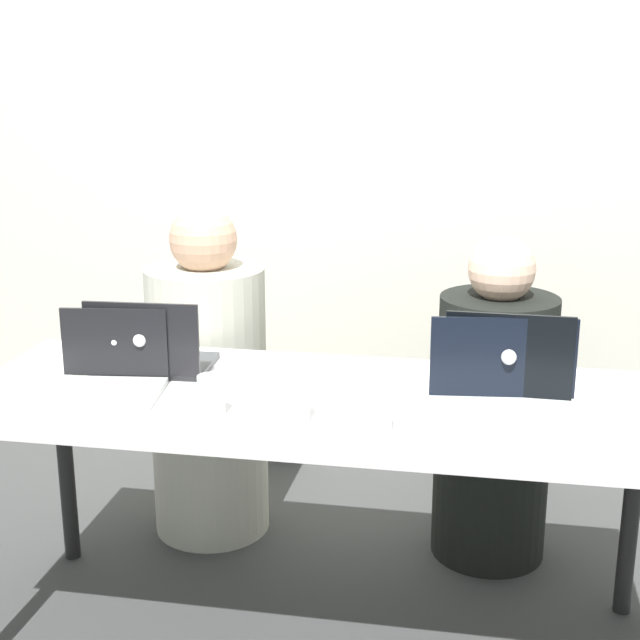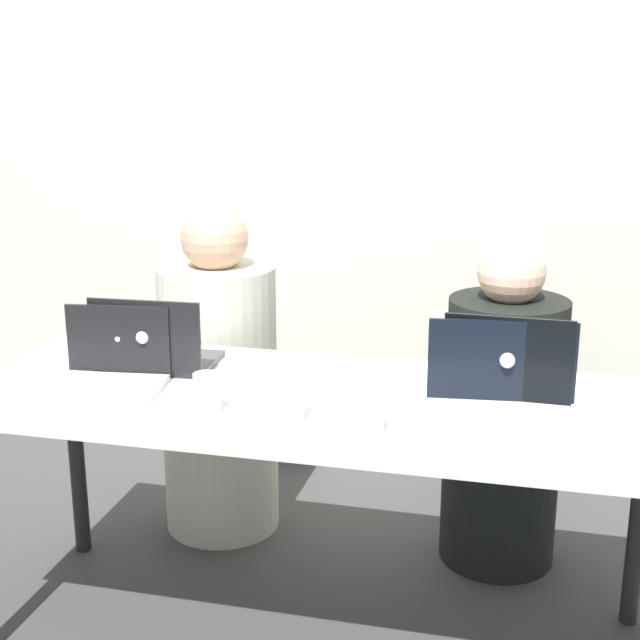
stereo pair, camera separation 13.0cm
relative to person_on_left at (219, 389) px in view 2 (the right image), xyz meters
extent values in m
plane|color=#353737|center=(0.47, -0.57, -0.50)|extent=(12.00, 12.00, 0.00)
cube|color=beige|center=(0.47, 0.61, 0.69)|extent=(4.74, 0.10, 2.38)
cube|color=silver|center=(0.47, -0.57, 0.21)|extent=(1.82, 0.68, 0.04)
cylinder|color=black|center=(-0.39, -0.28, -0.15)|extent=(0.05, 0.05, 0.69)
cylinder|color=black|center=(1.33, -0.28, -0.15)|extent=(0.05, 0.05, 0.69)
cylinder|color=#B6B8A5|center=(0.00, 0.00, -0.04)|extent=(0.40, 0.40, 0.92)
sphere|color=tan|center=(0.00, 0.00, 0.51)|extent=(0.22, 0.22, 0.22)
cylinder|color=black|center=(0.94, 0.00, -0.07)|extent=(0.42, 0.42, 0.86)
sphere|color=beige|center=(0.94, 0.00, 0.45)|extent=(0.21, 0.21, 0.21)
cube|color=#B1B8B3|center=(-0.06, -0.68, 0.24)|extent=(0.31, 0.23, 0.02)
cube|color=black|center=(-0.07, -0.57, 0.34)|extent=(0.28, 0.04, 0.18)
sphere|color=white|center=(-0.07, -0.56, 0.34)|extent=(0.03, 0.03, 0.03)
cube|color=silver|center=(0.95, -0.67, 0.24)|extent=(0.38, 0.26, 0.02)
cube|color=black|center=(0.94, -0.55, 0.35)|extent=(0.36, 0.05, 0.20)
sphere|color=white|center=(0.94, -0.54, 0.35)|extent=(0.04, 0.04, 0.04)
cube|color=silver|center=(0.96, -0.43, 0.24)|extent=(0.32, 0.24, 0.02)
cube|color=black|center=(0.96, -0.55, 0.35)|extent=(0.31, 0.02, 0.21)
sphere|color=white|center=(0.95, -0.56, 0.35)|extent=(0.04, 0.04, 0.04)
cube|color=#383A3D|center=(-0.01, -0.44, 0.24)|extent=(0.33, 0.23, 0.02)
cube|color=black|center=(0.00, -0.55, 0.35)|extent=(0.32, 0.03, 0.20)
sphere|color=white|center=(0.00, -0.56, 0.35)|extent=(0.04, 0.04, 0.04)
cylinder|color=silver|center=(0.66, -0.79, 0.28)|extent=(0.07, 0.07, 0.09)
cylinder|color=silver|center=(0.66, -0.79, 0.25)|extent=(0.06, 0.06, 0.05)
cylinder|color=silver|center=(0.46, -0.76, 0.28)|extent=(0.07, 0.07, 0.11)
cylinder|color=silver|center=(0.46, -0.76, 0.26)|extent=(0.07, 0.07, 0.06)
cylinder|color=silver|center=(0.25, -0.76, 0.28)|extent=(0.07, 0.07, 0.10)
cylinder|color=silver|center=(0.25, -0.76, 0.26)|extent=(0.06, 0.06, 0.06)
camera|label=1|loc=(0.87, -2.70, 1.03)|focal=50.00mm
camera|label=2|loc=(0.99, -2.67, 1.03)|focal=50.00mm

